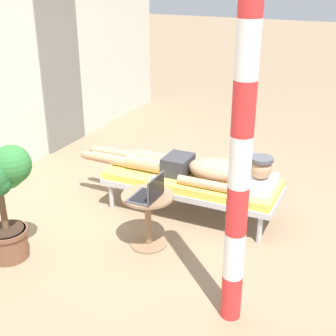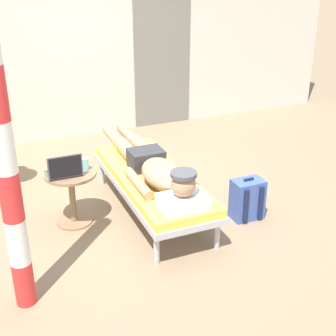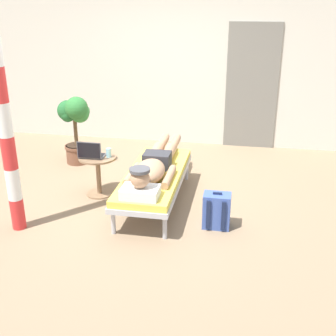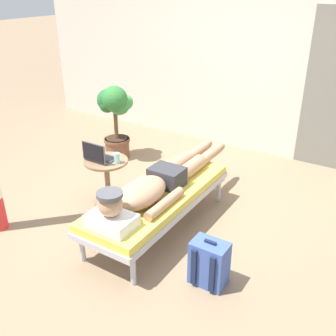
% 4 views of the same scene
% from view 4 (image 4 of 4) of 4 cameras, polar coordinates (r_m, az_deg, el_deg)
% --- Properties ---
extents(ground_plane, '(40.00, 40.00, 0.00)m').
position_cam_4_polar(ground_plane, '(4.30, -2.82, -6.66)').
color(ground_plane, '#8C7256').
extents(house_wall_back, '(7.60, 0.20, 2.70)m').
position_cam_4_polar(house_wall_back, '(5.73, 13.16, 15.61)').
color(house_wall_back, beige).
rests_on(house_wall_back, ground).
extents(lounge_chair, '(0.67, 1.82, 0.42)m').
position_cam_4_polar(lounge_chair, '(3.91, -1.41, -4.36)').
color(lounge_chair, '#B7B7BC').
rests_on(lounge_chair, ground).
extents(person_reclining, '(0.53, 2.17, 0.33)m').
position_cam_4_polar(person_reclining, '(3.79, -1.78, -2.36)').
color(person_reclining, white).
rests_on(person_reclining, lounge_chair).
extents(side_table, '(0.48, 0.48, 0.52)m').
position_cam_4_polar(side_table, '(4.40, -8.88, -0.85)').
color(side_table, '#8C6B4C').
rests_on(side_table, ground).
extents(laptop, '(0.31, 0.24, 0.23)m').
position_cam_4_polar(laptop, '(4.31, -10.13, 1.77)').
color(laptop, '#4C4C51').
rests_on(laptop, side_table).
extents(drink_glass, '(0.06, 0.06, 0.12)m').
position_cam_4_polar(drink_glass, '(4.22, -7.44, 1.44)').
color(drink_glass, '#99D8E5').
rests_on(drink_glass, side_table).
extents(backpack, '(0.30, 0.26, 0.42)m').
position_cam_4_polar(backpack, '(3.34, 6.04, -13.62)').
color(backpack, '#3F59A5').
rests_on(backpack, ground).
extents(potted_plant, '(0.49, 0.48, 1.05)m').
position_cam_4_polar(potted_plant, '(5.42, -7.71, 8.00)').
color(potted_plant, brown).
rests_on(potted_plant, ground).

